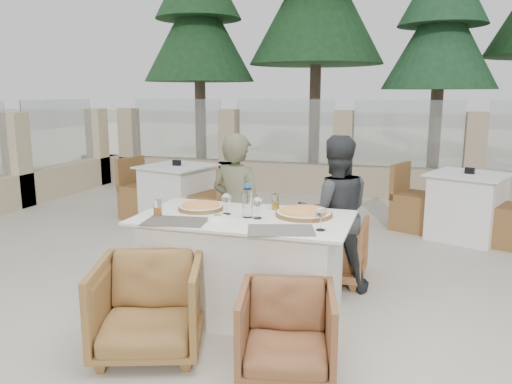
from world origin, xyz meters
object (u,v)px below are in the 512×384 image
(armchair_near_right, at_px, (287,331))
(diner_left, at_px, (237,211))
(armchair_far_left, at_px, (245,245))
(wine_glass_centre, at_px, (227,203))
(beer_glass_right, at_px, (276,202))
(armchair_near_left, at_px, (149,307))
(diner_right, at_px, (334,214))
(beer_glass_left, at_px, (158,208))
(olive_dish, at_px, (218,217))
(dining_table, at_px, (244,265))
(armchair_far_right, at_px, (331,248))
(bg_table_a, at_px, (178,195))
(bg_table_b, at_px, (467,206))
(water_bottle, at_px, (248,201))
(pizza_right, at_px, (304,212))
(wine_glass_near, at_px, (258,206))
(wine_glass_corner, at_px, (321,217))
(pizza_left, at_px, (201,207))

(armchair_near_right, height_order, diner_left, diner_left)
(armchair_far_left, xyz_separation_m, armchair_near_right, (0.79, -1.56, 0.00))
(wine_glass_centre, height_order, beer_glass_right, wine_glass_centre)
(armchair_far_left, height_order, armchair_near_left, armchair_near_left)
(armchair_near_right, relative_size, diner_right, 0.44)
(beer_glass_left, bearing_deg, armchair_far_left, 70.81)
(olive_dish, relative_size, armchair_far_left, 0.19)
(dining_table, bearing_deg, beer_glass_right, 60.91)
(beer_glass_right, height_order, armchair_far_right, beer_glass_right)
(diner_left, relative_size, diner_right, 1.01)
(diner_left, bearing_deg, bg_table_a, -36.99)
(dining_table, bearing_deg, bg_table_b, 55.67)
(dining_table, xyz_separation_m, water_bottle, (0.03, -0.02, 0.51))
(pizza_right, height_order, olive_dish, pizza_right)
(bg_table_b, bearing_deg, bg_table_a, -151.05)
(dining_table, bearing_deg, wine_glass_centre, 171.73)
(wine_glass_near, height_order, armchair_near_right, wine_glass_near)
(armchair_near_left, bearing_deg, water_bottle, 40.55)
(beer_glass_right, bearing_deg, diner_left, 153.58)
(dining_table, xyz_separation_m, diner_right, (0.58, 0.69, 0.29))
(water_bottle, bearing_deg, wine_glass_near, -12.04)
(wine_glass_centre, bearing_deg, beer_glass_right, 41.21)
(wine_glass_near, height_order, wine_glass_corner, same)
(dining_table, relative_size, water_bottle, 6.28)
(pizza_left, height_order, olive_dish, pizza_left)
(armchair_far_left, distance_m, bg_table_b, 2.81)
(armchair_far_left, bearing_deg, armchair_near_left, 109.19)
(pizza_right, height_order, diner_left, diner_left)
(wine_glass_centre, bearing_deg, armchair_far_right, 52.88)
(olive_dish, relative_size, bg_table_b, 0.07)
(wine_glass_near, bearing_deg, beer_glass_right, 81.71)
(wine_glass_near, xyz_separation_m, olive_dish, (-0.27, -0.12, -0.07))
(armchair_far_left, bearing_deg, pizza_right, 159.38)
(wine_glass_near, xyz_separation_m, beer_glass_right, (0.05, 0.33, -0.03))
(olive_dish, height_order, armchair_near_left, olive_dish)
(dining_table, relative_size, beer_glass_left, 12.71)
(pizza_right, bearing_deg, bg_table_b, 61.03)
(wine_glass_corner, bearing_deg, armchair_near_left, -151.85)
(water_bottle, bearing_deg, pizza_right, 22.28)
(dining_table, height_order, diner_left, diner_left)
(wine_glass_centre, distance_m, bg_table_b, 3.35)
(wine_glass_corner, height_order, diner_left, diner_left)
(bg_table_a, bearing_deg, pizza_left, -45.30)
(water_bottle, relative_size, armchair_near_right, 0.43)
(bg_table_b, bearing_deg, dining_table, -102.08)
(dining_table, distance_m, pizza_left, 0.58)
(pizza_right, bearing_deg, water_bottle, -157.72)
(pizza_right, distance_m, water_bottle, 0.44)
(wine_glass_near, distance_m, beer_glass_left, 0.76)
(dining_table, distance_m, wine_glass_corner, 0.81)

